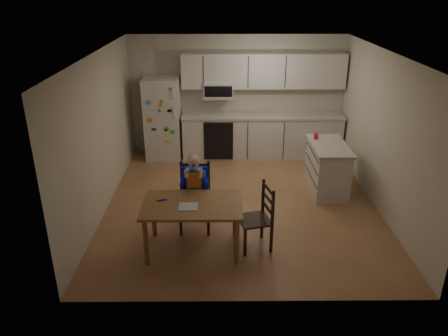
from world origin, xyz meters
The scene contains 10 objects.
room centered at (0.00, 0.48, 1.25)m, with size 4.52×5.01×2.51m.
refrigerator centered at (-1.55, 2.15, 0.85)m, with size 0.72×0.70×1.70m, color silver.
kitchen_run centered at (0.50, 2.24, 0.88)m, with size 3.37×0.62×2.15m.
kitchen_island centered at (1.55, 0.47, 0.44)m, with size 0.62×1.18×0.87m.
red_cup centered at (1.36, 0.78, 0.92)m, with size 0.08×0.08×0.11m, color #E22441.
dining_table centered at (-0.74, -1.40, 0.62)m, with size 1.34×0.86×0.72m.
napkin centered at (-0.78, -1.49, 0.73)m, with size 0.26×0.22×0.01m, color #BABAC0.
toddler_spoon centered at (-1.17, -1.30, 0.73)m, with size 0.02×0.02×0.12m, color #1315D2.
chair_booster centered at (-0.73, -0.78, 0.73)m, with size 0.45×0.45×1.20m.
chair_side centered at (0.21, -1.32, 0.54)m, with size 0.51×0.51×0.95m.
Camera 1 is at (-0.35, -6.62, 3.49)m, focal length 35.00 mm.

